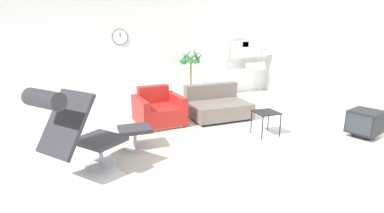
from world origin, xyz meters
TOP-DOWN VIEW (x-y plane):
  - ground_plane at (0.00, 0.00)m, footprint 12.00×12.00m
  - wall_back at (-0.00, 3.23)m, footprint 12.00×0.09m
  - wall_right at (3.56, 0.00)m, footprint 0.06×12.00m
  - round_rug at (-0.18, -0.18)m, footprint 2.19×2.19m
  - lounge_chair at (-1.72, -0.60)m, footprint 1.18×1.10m
  - ottoman at (-0.88, 0.08)m, footprint 0.49×0.42m
  - armchair_red at (-0.24, 1.12)m, footprint 0.94×0.91m
  - couch_low at (1.02, 1.15)m, footprint 1.22×0.98m
  - side_table at (1.37, -0.10)m, footprint 0.39×0.39m
  - crt_television at (2.90, -0.77)m, footprint 0.63×0.60m
  - potted_plant at (1.03, 2.77)m, footprint 0.61×0.60m
  - shelf_unit at (2.68, 2.96)m, footprint 1.39×0.28m

SIDE VIEW (x-z plane):
  - ground_plane at x=0.00m, z-range 0.00..0.00m
  - round_rug at x=-0.18m, z-range 0.00..0.01m
  - couch_low at x=1.02m, z-range -0.10..0.56m
  - crt_television at x=2.90m, z-range 0.02..0.49m
  - ottoman at x=-0.88m, z-range 0.09..0.43m
  - armchair_red at x=-0.24m, z-range -0.09..0.62m
  - side_table at x=1.37m, z-range 0.16..0.58m
  - lounge_chair at x=-1.72m, z-range 0.11..1.29m
  - potted_plant at x=1.03m, z-range 0.07..1.43m
  - shelf_unit at x=2.68m, z-range 0.20..1.92m
  - wall_right at x=3.56m, z-range 0.00..2.80m
  - wall_back at x=0.00m, z-range 0.00..2.80m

